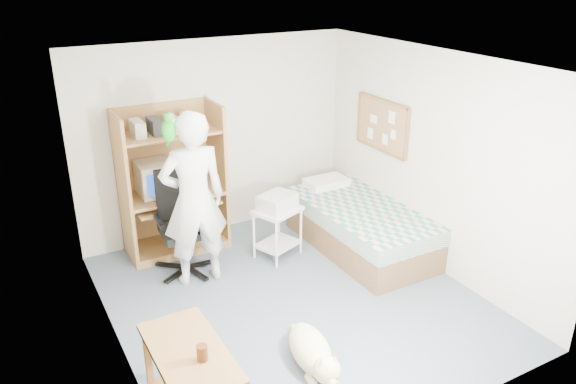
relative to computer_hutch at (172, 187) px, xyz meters
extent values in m
plane|color=#4E5C6A|center=(0.70, -1.74, -0.82)|extent=(4.00, 4.00, 0.00)
cube|color=beige|center=(0.70, 0.26, 0.43)|extent=(3.60, 0.02, 2.50)
cube|color=beige|center=(2.50, -1.74, 0.43)|extent=(0.02, 4.00, 2.50)
cube|color=beige|center=(-1.10, -1.74, 0.43)|extent=(0.02, 4.00, 2.50)
cube|color=white|center=(0.70, -1.74, 1.68)|extent=(3.60, 4.00, 0.02)
cube|color=brown|center=(-0.58, -0.04, 0.08)|extent=(0.04, 0.60, 1.80)
cube|color=brown|center=(0.58, -0.04, 0.08)|extent=(0.04, 0.60, 1.80)
cube|color=brown|center=(0.00, 0.25, 0.08)|extent=(1.20, 0.02, 1.80)
cube|color=brown|center=(0.00, -0.04, -0.08)|extent=(1.12, 0.60, 0.04)
cube|color=brown|center=(0.00, -0.12, -0.18)|extent=(1.00, 0.50, 0.03)
cube|color=brown|center=(0.00, -0.04, 0.68)|extent=(1.12, 0.55, 0.03)
cube|color=brown|center=(0.00, -0.04, -0.77)|extent=(1.12, 0.60, 0.10)
cube|color=brown|center=(2.00, -1.14, -0.64)|extent=(1.00, 2.00, 0.36)
cube|color=teal|center=(2.00, -1.14, -0.36)|extent=(1.02, 2.02, 0.20)
cube|color=white|center=(2.00, -0.34, -0.22)|extent=(0.55, 0.35, 0.12)
cube|color=brown|center=(-0.85, -2.94, -0.09)|extent=(0.50, 1.00, 0.04)
cube|color=brown|center=(-1.05, -2.49, -0.47)|extent=(0.05, 0.05, 0.70)
cube|color=brown|center=(-0.65, -2.49, -0.47)|extent=(0.05, 0.05, 0.70)
cube|color=olive|center=(2.48, -0.84, 0.63)|extent=(0.03, 0.90, 0.60)
cube|color=brown|center=(2.47, -0.84, 0.94)|extent=(0.04, 0.94, 0.04)
cube|color=brown|center=(2.47, -0.84, 0.32)|extent=(0.04, 0.94, 0.04)
cylinder|color=black|center=(-0.08, -0.62, -0.78)|extent=(0.66, 0.66, 0.07)
cylinder|color=black|center=(-0.08, -0.62, -0.57)|extent=(0.07, 0.07, 0.44)
cube|color=black|center=(-0.08, -0.62, -0.30)|extent=(0.54, 0.54, 0.09)
cube|color=black|center=(-0.07, -0.36, 0.06)|extent=(0.47, 0.10, 0.61)
cube|color=black|center=(-0.36, -0.60, -0.13)|extent=(0.07, 0.33, 0.04)
cube|color=black|center=(0.19, -0.63, -0.13)|extent=(0.07, 0.33, 0.04)
imported|color=silver|center=(-0.03, -0.87, 0.16)|extent=(0.74, 0.52, 1.96)
ellipsoid|color=#159016|center=(-0.23, -0.85, 0.95)|extent=(0.14, 0.14, 0.23)
sphere|color=#159016|center=(-0.24, -0.89, 1.09)|extent=(0.10, 0.10, 0.10)
cone|color=orange|center=(-0.24, -0.94, 1.09)|extent=(0.04, 0.05, 0.04)
cylinder|color=#159016|center=(-0.23, -0.79, 0.82)|extent=(0.04, 0.16, 0.14)
ellipsoid|color=beige|center=(0.32, -2.71, -0.67)|extent=(0.45, 0.74, 0.31)
sphere|color=beige|center=(0.25, -3.09, -0.59)|extent=(0.23, 0.23, 0.23)
cone|color=beige|center=(0.19, -3.10, -0.48)|extent=(0.07, 0.07, 0.09)
cone|color=beige|center=(0.31, -3.12, -0.48)|extent=(0.07, 0.07, 0.09)
ellipsoid|color=beige|center=(0.23, -3.18, -0.63)|extent=(0.10, 0.14, 0.08)
cylinder|color=beige|center=(0.39, -2.35, -0.72)|extent=(0.10, 0.23, 0.11)
cube|color=silver|center=(1.01, -0.81, -0.22)|extent=(0.64, 0.58, 0.04)
cube|color=silver|center=(1.01, -0.81, -0.66)|extent=(0.58, 0.52, 0.03)
cylinder|color=silver|center=(0.78, -0.99, -0.52)|extent=(0.03, 0.03, 0.60)
cylinder|color=silver|center=(1.24, -0.99, -0.52)|extent=(0.03, 0.03, 0.60)
cylinder|color=silver|center=(0.78, -0.63, -0.52)|extent=(0.03, 0.03, 0.60)
cylinder|color=silver|center=(1.24, -0.63, -0.52)|extent=(0.03, 0.03, 0.60)
cube|color=beige|center=(1.01, -0.81, -0.11)|extent=(0.51, 0.45, 0.18)
cube|color=beige|center=(-0.19, 0.01, 0.14)|extent=(0.41, 0.43, 0.39)
cube|color=navy|center=(-0.19, -0.20, 0.14)|extent=(0.33, 0.02, 0.27)
cube|color=beige|center=(0.05, -0.16, -0.15)|extent=(0.47, 0.21, 0.03)
cylinder|color=gold|center=(0.30, -0.09, 0.00)|extent=(0.08, 0.08, 0.12)
cylinder|color=#3D1E09|center=(-0.80, -3.08, -0.01)|extent=(0.08, 0.08, 0.12)
camera|label=1|loc=(-1.83, -6.16, 2.55)|focal=35.00mm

